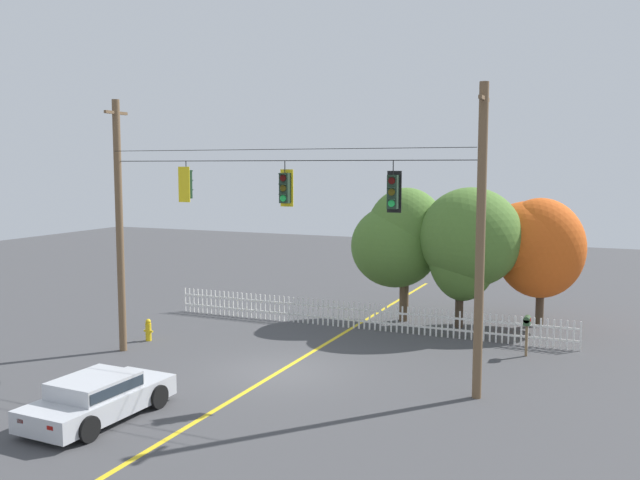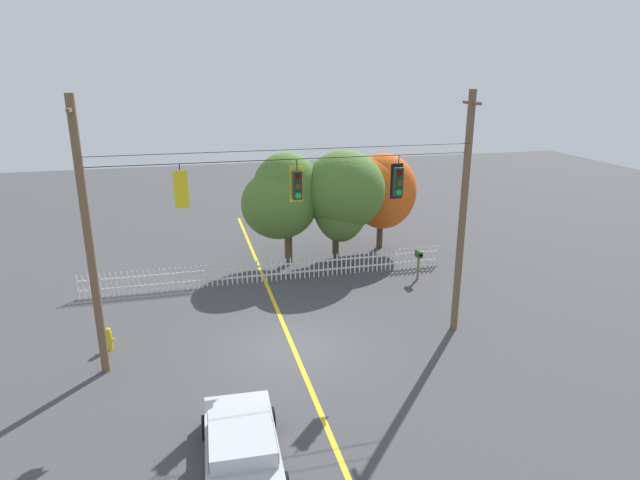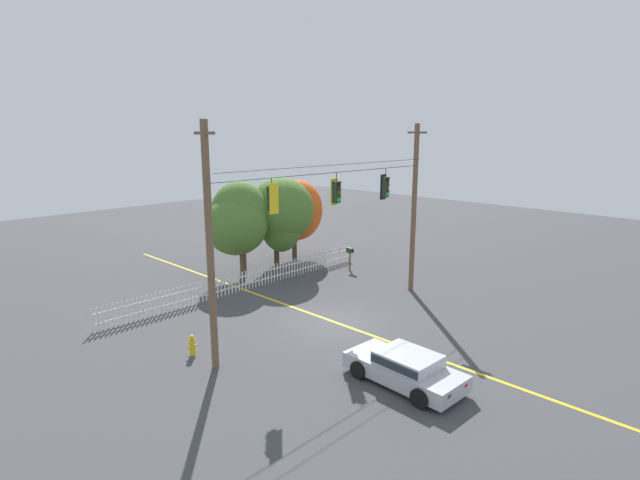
# 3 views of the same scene
# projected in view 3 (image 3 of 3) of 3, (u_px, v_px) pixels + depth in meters

# --- Properties ---
(ground) EXTENTS (80.00, 80.00, 0.00)m
(ground) POSITION_uv_depth(u_px,v_px,m) (332.00, 321.00, 22.25)
(ground) COLOR #424244
(lane_centerline_stripe) EXTENTS (0.16, 36.00, 0.01)m
(lane_centerline_stripe) POSITION_uv_depth(u_px,v_px,m) (332.00, 321.00, 22.25)
(lane_centerline_stripe) COLOR gold
(lane_centerline_stripe) RESTS_ON ground
(signal_support_span) EXTENTS (12.72, 1.10, 8.78)m
(signal_support_span) POSITION_uv_depth(u_px,v_px,m) (333.00, 224.00, 21.28)
(signal_support_span) COLOR brown
(signal_support_span) RESTS_ON ground
(traffic_signal_northbound_primary) EXTENTS (0.43, 0.38, 1.35)m
(traffic_signal_northbound_primary) POSITION_uv_depth(u_px,v_px,m) (272.00, 198.00, 18.58)
(traffic_signal_northbound_primary) COLOR black
(traffic_signal_southbound_primary) EXTENTS (0.43, 0.38, 1.42)m
(traffic_signal_southbound_primary) POSITION_uv_depth(u_px,v_px,m) (336.00, 192.00, 21.15)
(traffic_signal_southbound_primary) COLOR black
(traffic_signal_northbound_secondary) EXTENTS (0.43, 0.38, 1.51)m
(traffic_signal_northbound_secondary) POSITION_uv_depth(u_px,v_px,m) (385.00, 187.00, 23.60)
(traffic_signal_northbound_secondary) COLOR black
(white_picket_fence) EXTENTS (16.75, 0.06, 1.06)m
(white_picket_fence) POSITION_uv_depth(u_px,v_px,m) (249.00, 279.00, 26.73)
(white_picket_fence) COLOR white
(white_picket_fence) RESTS_ON ground
(autumn_maple_near_fence) EXTENTS (3.97, 3.42, 5.62)m
(autumn_maple_near_fence) POSITION_uv_depth(u_px,v_px,m) (238.00, 219.00, 28.29)
(autumn_maple_near_fence) COLOR brown
(autumn_maple_near_fence) RESTS_ON ground
(autumn_maple_mid) EXTENTS (4.08, 3.92, 5.69)m
(autumn_maple_mid) POSITION_uv_depth(u_px,v_px,m) (281.00, 212.00, 30.03)
(autumn_maple_mid) COLOR #473828
(autumn_maple_mid) RESTS_ON ground
(autumn_oak_far_east) EXTENTS (4.17, 3.54, 5.26)m
(autumn_oak_far_east) POSITION_uv_depth(u_px,v_px,m) (295.00, 209.00, 32.71)
(autumn_oak_far_east) COLOR #473828
(autumn_oak_far_east) RESTS_ON ground
(parked_car) EXTENTS (2.07, 4.19, 1.15)m
(parked_car) POSITION_uv_depth(u_px,v_px,m) (405.00, 367.00, 16.62)
(parked_car) COLOR #B7BABF
(parked_car) RESTS_ON ground
(fire_hydrant) EXTENTS (0.38, 0.22, 0.83)m
(fire_hydrant) POSITION_uv_depth(u_px,v_px,m) (192.00, 345.00, 18.78)
(fire_hydrant) COLOR gold
(fire_hydrant) RESTS_ON ground
(roadside_mailbox) EXTENTS (0.25, 0.44, 1.41)m
(roadside_mailbox) POSITION_uv_depth(u_px,v_px,m) (350.00, 252.00, 30.27)
(roadside_mailbox) COLOR brown
(roadside_mailbox) RESTS_ON ground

